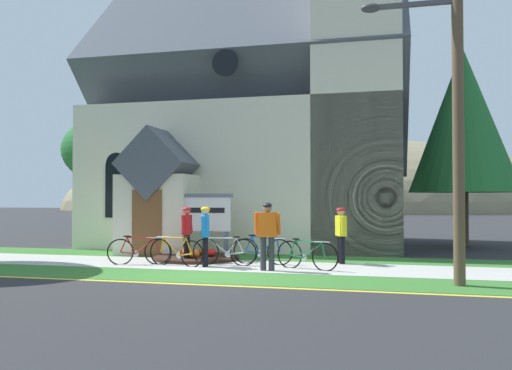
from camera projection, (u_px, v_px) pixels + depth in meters
name	position (u px, v px, depth m)	size (l,w,h in m)	color
ground	(250.00, 257.00, 16.53)	(140.00, 140.00, 0.00)	#2B2B2D
sidewalk_slab	(192.00, 264.00, 14.78)	(32.00, 2.40, 0.01)	#B7B5AD
grass_verge	(161.00, 275.00, 12.70)	(32.00, 1.88, 0.01)	#38722D
church_lawn	(216.00, 256.00, 16.86)	(24.00, 1.89, 0.01)	#38722D
curb_paint_stripe	(140.00, 282.00, 11.64)	(28.00, 0.16, 0.01)	yellow
church_building	(263.00, 125.00, 21.46)	(12.03, 10.09, 13.46)	beige
church_sign	(203.00, 215.00, 16.50)	(1.89, 0.13, 1.98)	slate
flower_bed	(196.00, 257.00, 15.90)	(2.56, 2.56, 0.34)	#382319
bicycle_green	(262.00, 251.00, 14.81)	(1.72, 0.15, 0.85)	black
bicycle_silver	(176.00, 252.00, 14.44)	(1.71, 0.42, 0.84)	black
bicycle_black	(307.00, 255.00, 13.71)	(1.68, 0.63, 0.82)	black
bicycle_blue	(139.00, 251.00, 14.75)	(1.66, 0.62, 0.83)	black
bicycle_white	(225.00, 251.00, 14.57)	(1.82, 0.08, 0.83)	black
cyclist_in_yellow_jersey	(341.00, 231.00, 14.90)	(0.36, 0.73, 1.58)	black
cyclist_in_orange_jersey	(267.00, 230.00, 13.49)	(0.68, 0.30, 1.73)	#2D2D33
cyclist_in_blue_jersey	(187.00, 230.00, 15.42)	(0.28, 0.73, 1.58)	black
cyclist_in_white_jersey	(205.00, 232.00, 14.28)	(0.32, 0.72, 1.61)	black
utility_pole	(453.00, 65.00, 11.33)	(3.12, 0.28, 8.45)	brown
roadside_conifer	(463.00, 120.00, 20.22)	(4.05, 4.05, 7.59)	#4C3823
yard_deciduous_tree	(121.00, 151.00, 22.06)	(4.75, 4.75, 5.34)	#3D2D1E
distant_hill	(307.00, 210.00, 78.66)	(77.91, 41.75, 21.02)	#847A5B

